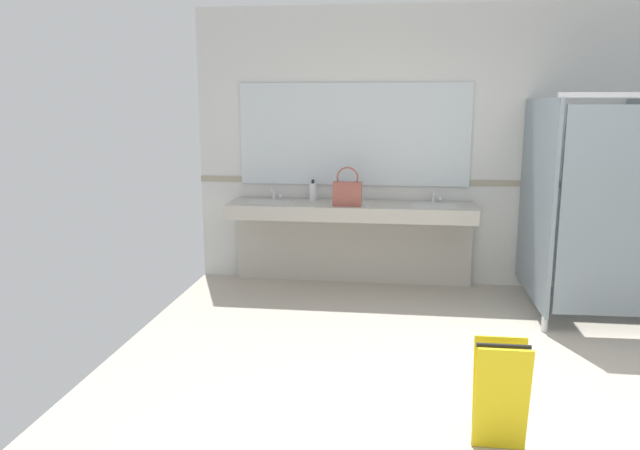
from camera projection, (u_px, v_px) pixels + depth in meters
ground_plane at (545, 427)px, 3.67m from camera, size 5.95×6.18×0.10m
wall_back at (491, 148)px, 6.17m from camera, size 5.95×0.12×2.78m
wall_back_tile_band at (490, 183)px, 6.17m from camera, size 5.95×0.01×0.06m
vanity_counter at (351, 225)px, 6.23m from camera, size 2.42×0.55×0.97m
mirror_panel at (354, 135)px, 6.25m from camera, size 2.32×0.02×1.02m
handbag at (347, 192)px, 5.94m from camera, size 0.28×0.11×0.38m
soap_dispenser at (313, 191)px, 6.29m from camera, size 0.07×0.07×0.21m
wet_floor_sign at (501, 394)px, 3.30m from camera, size 0.28×0.19×0.60m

